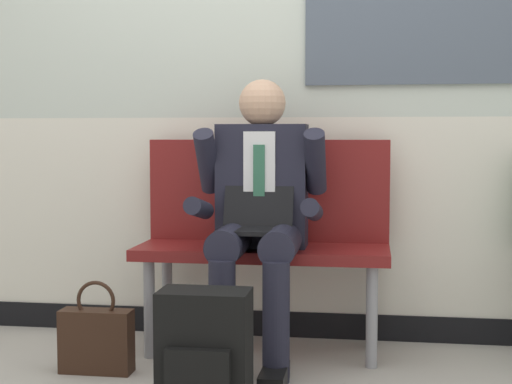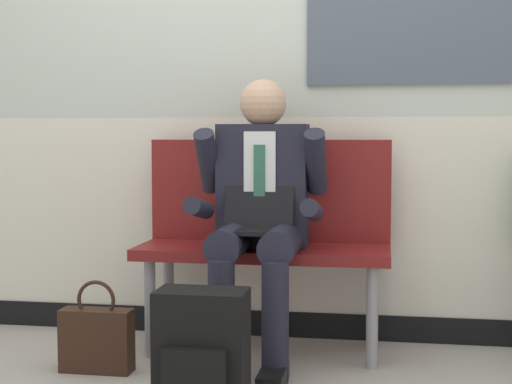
% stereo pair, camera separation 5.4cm
% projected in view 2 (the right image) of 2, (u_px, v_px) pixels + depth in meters
% --- Properties ---
extents(ground_plane, '(18.00, 18.00, 0.00)m').
position_uv_depth(ground_plane, '(247.00, 381.00, 3.06)').
color(ground_plane, '#9E9991').
extents(station_wall, '(6.71, 0.17, 3.05)m').
position_uv_depth(station_wall, '(276.00, 27.00, 3.69)').
color(station_wall, beige).
rests_on(station_wall, ground).
extents(bench_with_person, '(1.14, 0.42, 0.97)m').
position_uv_depth(bench_with_person, '(266.00, 229.00, 3.50)').
color(bench_with_person, maroon).
rests_on(bench_with_person, ground).
extents(person_seated, '(0.57, 0.70, 1.24)m').
position_uv_depth(person_seated, '(259.00, 211.00, 3.29)').
color(person_seated, '#1E1E2D').
rests_on(person_seated, ground).
extents(backpack, '(0.32, 0.23, 0.45)m').
position_uv_depth(backpack, '(201.00, 355.00, 2.67)').
color(backpack, black).
rests_on(backpack, ground).
extents(handbag, '(0.30, 0.11, 0.39)m').
position_uv_depth(handbag, '(97.00, 338.00, 3.18)').
color(handbag, '#331E14').
rests_on(handbag, ground).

